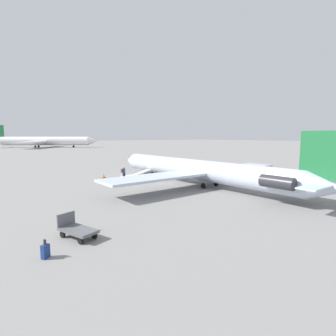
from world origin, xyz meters
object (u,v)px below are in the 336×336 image
(airplane_main, at_px, (199,170))
(airplane_far_center, at_px, (43,141))
(passenger, at_px, (124,172))
(luggage_cart, at_px, (77,229))
(suitcase, at_px, (45,251))
(boarding_stairs, at_px, (132,176))

(airplane_main, height_order, airplane_far_center, airplane_far_center)
(passenger, distance_m, luggage_cart, 18.76)
(luggage_cart, relative_size, suitcase, 2.76)
(airplane_far_center, xyz_separation_m, passenger, (-110.53, 14.91, -2.25))
(passenger, relative_size, luggage_cart, 0.72)
(airplane_far_center, height_order, luggage_cart, airplane_far_center)
(passenger, bearing_deg, boarding_stairs, 8.60)
(airplane_far_center, relative_size, luggage_cart, 18.67)
(airplane_main, relative_size, airplane_far_center, 0.68)
(airplane_main, distance_m, passenger, 9.66)
(airplane_far_center, distance_m, suitcase, 130.34)
(airplane_main, xyz_separation_m, boarding_stairs, (8.38, 3.80, -1.40))
(passenger, xyz_separation_m, luggage_cart, (-15.20, 10.97, -0.54))
(passenger, distance_m, suitcase, 21.18)
(luggage_cart, bearing_deg, passenger, -53.56)
(luggage_cart, bearing_deg, suitcase, 111.34)
(airplane_main, bearing_deg, passenger, 31.13)
(passenger, height_order, luggage_cart, passenger)
(passenger, relative_size, suitcase, 1.98)
(airplane_main, distance_m, suitcase, 20.02)
(boarding_stairs, distance_m, luggage_cart, 19.71)
(airplane_main, height_order, suitcase, airplane_main)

